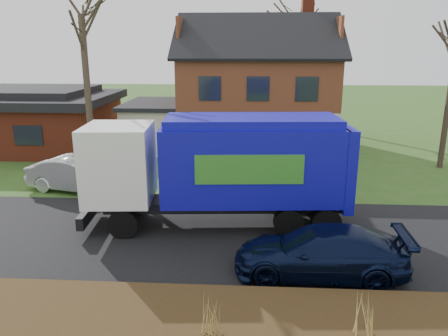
{
  "coord_description": "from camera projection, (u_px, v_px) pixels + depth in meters",
  "views": [
    {
      "loc": [
        1.61,
        -13.5,
        6.23
      ],
      "look_at": [
        0.64,
        2.5,
        1.73
      ],
      "focal_mm": 35.0,
      "sensor_mm": 36.0,
      "label": 1
    }
  ],
  "objects": [
    {
      "name": "ground",
      "position": [
        201.0,
        237.0,
        14.76
      ],
      "size": [
        120.0,
        120.0,
        0.0
      ],
      "primitive_type": "plane",
      "color": "#2E511B",
      "rests_on": "ground"
    },
    {
      "name": "road",
      "position": [
        201.0,
        236.0,
        14.75
      ],
      "size": [
        80.0,
        7.0,
        0.02
      ],
      "primitive_type": "cube",
      "color": "black",
      "rests_on": "ground"
    },
    {
      "name": "mulch_verge",
      "position": [
        174.0,
        332.0,
        9.62
      ],
      "size": [
        80.0,
        3.5,
        0.3
      ],
      "primitive_type": "cube",
      "color": "#312110",
      "rests_on": "ground"
    },
    {
      "name": "main_house",
      "position": [
        249.0,
        83.0,
        26.94
      ],
      "size": [
        12.95,
        8.95,
        9.26
      ],
      "color": "beige",
      "rests_on": "ground"
    },
    {
      "name": "ranch_house",
      "position": [
        34.0,
        118.0,
        27.46
      ],
      "size": [
        9.8,
        8.2,
        3.7
      ],
      "color": "maroon",
      "rests_on": "ground"
    },
    {
      "name": "garbage_truck",
      "position": [
        223.0,
        164.0,
        15.1
      ],
      "size": [
        9.32,
        3.12,
        3.93
      ],
      "rotation": [
        0.0,
        0.0,
        0.07
      ],
      "color": "black",
      "rests_on": "ground"
    },
    {
      "name": "silver_sedan",
      "position": [
        79.0,
        174.0,
        19.24
      ],
      "size": [
        4.83,
        2.59,
        1.51
      ],
      "primitive_type": "imported",
      "rotation": [
        0.0,
        0.0,
        1.34
      ],
      "color": "#B2B6BA",
      "rests_on": "ground"
    },
    {
      "name": "navy_wagon",
      "position": [
        320.0,
        252.0,
        12.15
      ],
      "size": [
        4.83,
        2.09,
        1.39
      ],
      "primitive_type": "imported",
      "rotation": [
        0.0,
        0.0,
        -1.6
      ],
      "color": "black",
      "rests_on": "ground"
    },
    {
      "name": "tree_back",
      "position": [
        298.0,
        0.0,
        33.8
      ],
      "size": [
        3.64,
        3.64,
        11.53
      ],
      "color": "#3E3425",
      "rests_on": "ground"
    },
    {
      "name": "grass_clump_mid",
      "position": [
        214.0,
        315.0,
        9.17
      ],
      "size": [
        0.33,
        0.27,
        0.93
      ],
      "color": "olive",
      "rests_on": "mulch_verge"
    },
    {
      "name": "grass_clump_east",
      "position": [
        369.0,
        316.0,
        9.16
      ],
      "size": [
        0.37,
        0.3,
        0.92
      ],
      "color": "#A98E4A",
      "rests_on": "mulch_verge"
    }
  ]
}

